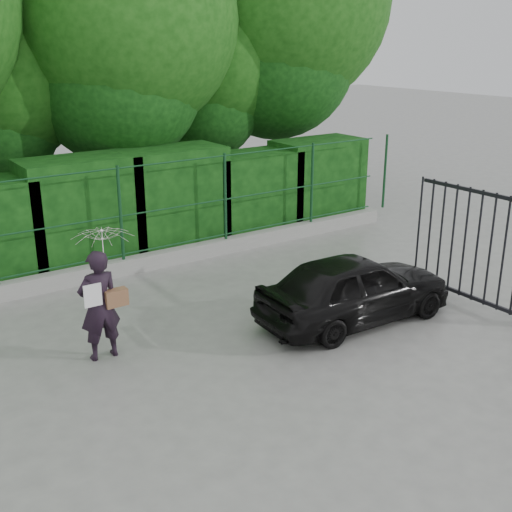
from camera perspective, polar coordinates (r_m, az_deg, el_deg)
ground at (r=8.74m, az=-1.91°, el=-10.67°), size 80.00×80.00×0.00m
kerb at (r=12.37m, az=-13.33°, el=-1.29°), size 14.00×0.25×0.30m
fence at (r=12.13m, az=-12.73°, el=3.58°), size 14.13×0.06×1.80m
hedge at (r=13.01m, az=-15.32°, el=3.51°), size 14.20×1.20×2.18m
trees at (r=15.08m, az=-15.32°, el=19.45°), size 17.10×6.15×8.08m
gate at (r=10.84m, az=21.12°, el=0.86°), size 0.22×2.33×2.36m
woman at (r=9.04m, az=-13.50°, el=-1.65°), size 0.86×0.85×1.88m
car at (r=10.25m, az=8.77°, el=-2.80°), size 3.34×1.47×1.12m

